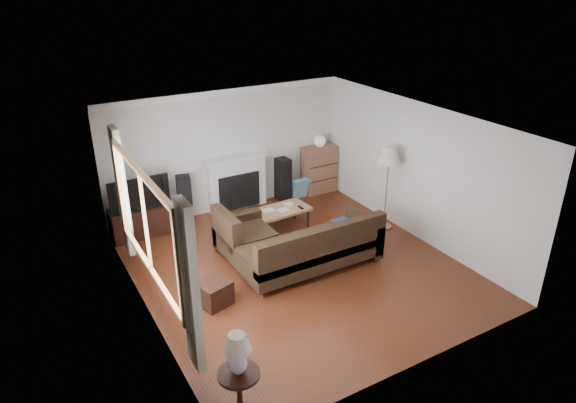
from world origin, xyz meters
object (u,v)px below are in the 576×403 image
tv_stand (141,221)px  sectional_sofa (311,245)px  coffee_table (281,219)px  side_table (240,393)px  floor_lamp (387,188)px  bookshelf (319,169)px

tv_stand → sectional_sofa: bearing=-50.6°
coffee_table → side_table: side_table is taller
tv_stand → floor_lamp: floor_lamp is taller
tv_stand → bookshelf: (4.00, 0.06, 0.25)m
bookshelf → coffee_table: (-1.62, -1.17, -0.32)m
tv_stand → floor_lamp: (4.14, -2.04, 0.54)m
floor_lamp → side_table: (-4.37, -2.78, -0.52)m
side_table → floor_lamp: bearing=32.4°
bookshelf → floor_lamp: bearing=-86.4°
bookshelf → floor_lamp: 2.12m
bookshelf → sectional_sofa: (-1.89, -2.63, -0.11)m
tv_stand → sectional_sofa: 3.34m
coffee_table → floor_lamp: 2.08m
tv_stand → coffee_table: (2.38, -1.11, -0.07)m
sectional_sofa → floor_lamp: bearing=14.9°
tv_stand → side_table: 4.82m
bookshelf → sectional_sofa: size_ratio=0.41×
sectional_sofa → side_table: 3.25m
sectional_sofa → floor_lamp: (2.02, 0.54, 0.40)m
sectional_sofa → tv_stand: bearing=129.4°
tv_stand → side_table: size_ratio=1.87×
bookshelf → side_table: 6.46m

